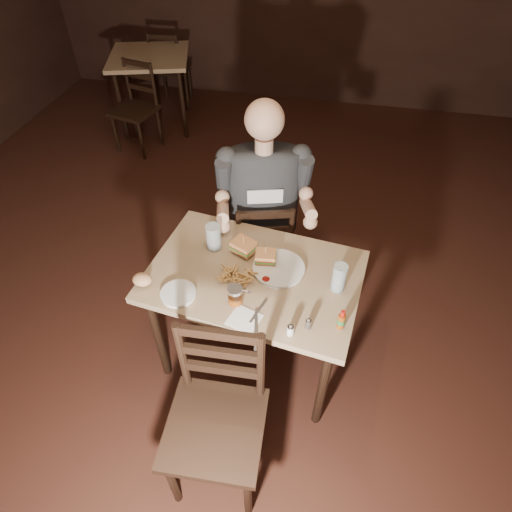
% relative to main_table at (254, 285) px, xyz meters
% --- Properties ---
extents(room_shell, '(7.00, 7.00, 7.00)m').
position_rel_main_table_xyz_m(room_shell, '(-0.25, 0.30, 0.72)').
color(room_shell, black).
rests_on(room_shell, ground).
extents(main_table, '(1.18, 0.86, 0.77)m').
position_rel_main_table_xyz_m(main_table, '(0.00, 0.00, 0.00)').
color(main_table, tan).
rests_on(main_table, ground).
extents(bg_table, '(0.99, 0.99, 0.77)m').
position_rel_main_table_xyz_m(bg_table, '(-1.72, 2.80, 0.00)').
color(bg_table, tan).
rests_on(bg_table, ground).
extents(chair_far, '(0.49, 0.52, 0.85)m').
position_rel_main_table_xyz_m(chair_far, '(-0.07, 0.59, -0.25)').
color(chair_far, black).
rests_on(chair_far, ground).
extents(chair_near, '(0.47, 0.51, 0.96)m').
position_rel_main_table_xyz_m(chair_near, '(-0.03, -0.71, -0.20)').
color(chair_near, black).
rests_on(chair_near, ground).
extents(bg_chair_far, '(0.42, 0.46, 0.85)m').
position_rel_main_table_xyz_m(bg_chair_far, '(-1.72, 3.35, -0.25)').
color(bg_chair_far, black).
rests_on(bg_chair_far, ground).
extents(bg_chair_near, '(0.48, 0.51, 0.85)m').
position_rel_main_table_xyz_m(bg_chair_near, '(-1.72, 2.25, -0.25)').
color(bg_chair_near, black).
rests_on(bg_chair_near, ground).
extents(diner, '(0.68, 0.59, 1.00)m').
position_rel_main_table_xyz_m(diner, '(-0.06, 0.54, 0.26)').
color(diner, '#2E3033').
rests_on(diner, chair_far).
extents(dinner_plate, '(0.30, 0.30, 0.02)m').
position_rel_main_table_xyz_m(dinner_plate, '(0.12, 0.05, 0.10)').
color(dinner_plate, white).
rests_on(dinner_plate, main_table).
extents(sandwich_left, '(0.15, 0.14, 0.10)m').
position_rel_main_table_xyz_m(sandwich_left, '(-0.09, 0.14, 0.16)').
color(sandwich_left, '#BB7C49').
rests_on(sandwich_left, dinner_plate).
extents(sandwich_right, '(0.12, 0.10, 0.09)m').
position_rel_main_table_xyz_m(sandwich_right, '(0.04, 0.09, 0.15)').
color(sandwich_right, '#BB7C49').
rests_on(sandwich_right, dinner_plate).
extents(fries_pile, '(0.23, 0.18, 0.04)m').
position_rel_main_table_xyz_m(fries_pile, '(-0.08, -0.06, 0.12)').
color(fries_pile, tan).
rests_on(fries_pile, dinner_plate).
extents(ketchup_dollop, '(0.05, 0.05, 0.01)m').
position_rel_main_table_xyz_m(ketchup_dollop, '(0.07, -0.04, 0.11)').
color(ketchup_dollop, maroon).
rests_on(ketchup_dollop, dinner_plate).
extents(glass_left, '(0.09, 0.09, 0.15)m').
position_rel_main_table_xyz_m(glass_left, '(-0.26, 0.15, 0.17)').
color(glass_left, silver).
rests_on(glass_left, main_table).
extents(glass_right, '(0.08, 0.08, 0.16)m').
position_rel_main_table_xyz_m(glass_right, '(0.43, -0.01, 0.17)').
color(glass_right, silver).
rests_on(glass_right, main_table).
extents(hot_sauce, '(0.04, 0.04, 0.12)m').
position_rel_main_table_xyz_m(hot_sauce, '(0.46, -0.25, 0.15)').
color(hot_sauce, '#863B0F').
rests_on(hot_sauce, main_table).
extents(salt_shaker, '(0.04, 0.04, 0.06)m').
position_rel_main_table_xyz_m(salt_shaker, '(0.24, -0.34, 0.12)').
color(salt_shaker, white).
rests_on(salt_shaker, main_table).
extents(pepper_shaker, '(0.03, 0.03, 0.05)m').
position_rel_main_table_xyz_m(pepper_shaker, '(0.32, -0.28, 0.12)').
color(pepper_shaker, '#38332D').
rests_on(pepper_shaker, main_table).
extents(syrup_dispenser, '(0.08, 0.08, 0.10)m').
position_rel_main_table_xyz_m(syrup_dispenser, '(-0.05, -0.20, 0.14)').
color(syrup_dispenser, '#863B0F').
rests_on(syrup_dispenser, main_table).
extents(napkin, '(0.17, 0.17, 0.00)m').
position_rel_main_table_xyz_m(napkin, '(0.02, -0.30, 0.09)').
color(napkin, white).
rests_on(napkin, main_table).
extents(knife, '(0.06, 0.22, 0.01)m').
position_rel_main_table_xyz_m(knife, '(0.08, -0.35, 0.10)').
color(knife, silver).
rests_on(knife, napkin).
extents(fork, '(0.06, 0.16, 0.01)m').
position_rel_main_table_xyz_m(fork, '(0.07, -0.24, 0.10)').
color(fork, silver).
rests_on(fork, napkin).
extents(side_plate, '(0.19, 0.19, 0.01)m').
position_rel_main_table_xyz_m(side_plate, '(-0.34, -0.22, 0.10)').
color(side_plate, white).
rests_on(side_plate, main_table).
extents(bread_roll, '(0.11, 0.09, 0.06)m').
position_rel_main_table_xyz_m(bread_roll, '(-0.53, -0.19, 0.13)').
color(bread_roll, tan).
rests_on(bread_roll, side_plate).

